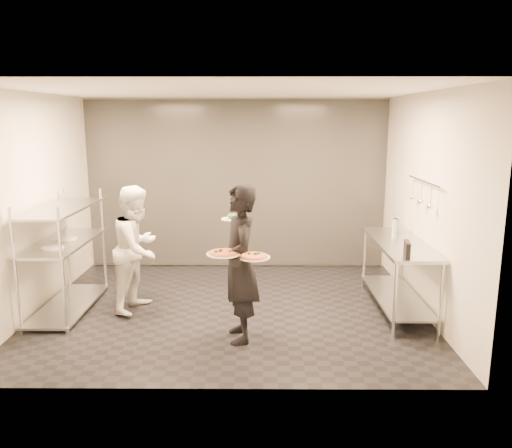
{
  "coord_description": "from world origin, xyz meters",
  "views": [
    {
      "loc": [
        0.38,
        -6.22,
        2.46
      ],
      "look_at": [
        0.33,
        0.24,
        1.1
      ],
      "focal_mm": 35.0,
      "sensor_mm": 36.0,
      "label": 1
    }
  ],
  "objects_px": {
    "chef": "(138,248)",
    "bottle_dark": "(395,225)",
    "salad_plate": "(232,217)",
    "bottle_clear": "(398,225)",
    "pizza_plate_near": "(223,253)",
    "prep_counter": "(398,264)",
    "waiter": "(240,264)",
    "pos_monitor": "(407,249)",
    "pizza_plate_far": "(254,256)",
    "pass_rack": "(64,252)",
    "bottle_green": "(395,229)"
  },
  "relations": [
    {
      "from": "pass_rack",
      "to": "pizza_plate_near",
      "type": "xyz_separation_m",
      "value": [
        2.15,
        -1.14,
        0.31
      ]
    },
    {
      "from": "waiter",
      "to": "pos_monitor",
      "type": "distance_m",
      "value": 1.91
    },
    {
      "from": "pizza_plate_far",
      "to": "pos_monitor",
      "type": "relative_size",
      "value": 1.38
    },
    {
      "from": "bottle_clear",
      "to": "bottle_dark",
      "type": "bearing_deg",
      "value": -136.27
    },
    {
      "from": "prep_counter",
      "to": "pos_monitor",
      "type": "distance_m",
      "value": 0.83
    },
    {
      "from": "salad_plate",
      "to": "pass_rack",
      "type": "bearing_deg",
      "value": 165.33
    },
    {
      "from": "bottle_green",
      "to": "bottle_clear",
      "type": "bearing_deg",
      "value": 69.16
    },
    {
      "from": "pass_rack",
      "to": "pos_monitor",
      "type": "bearing_deg",
      "value": -9.67
    },
    {
      "from": "pizza_plate_near",
      "to": "pizza_plate_far",
      "type": "bearing_deg",
      "value": 9.55
    },
    {
      "from": "pass_rack",
      "to": "bottle_dark",
      "type": "height_order",
      "value": "pass_rack"
    },
    {
      "from": "prep_counter",
      "to": "bottle_green",
      "type": "height_order",
      "value": "bottle_green"
    },
    {
      "from": "prep_counter",
      "to": "bottle_clear",
      "type": "distance_m",
      "value": 0.7
    },
    {
      "from": "prep_counter",
      "to": "bottle_dark",
      "type": "xyz_separation_m",
      "value": [
        0.08,
        0.52,
        0.4
      ]
    },
    {
      "from": "prep_counter",
      "to": "bottle_clear",
      "type": "xyz_separation_m",
      "value": [
        0.12,
        0.56,
        0.4
      ]
    },
    {
      "from": "bottle_green",
      "to": "chef",
      "type": "bearing_deg",
      "value": -176.97
    },
    {
      "from": "pass_rack",
      "to": "bottle_clear",
      "type": "distance_m",
      "value": 4.49
    },
    {
      "from": "prep_counter",
      "to": "pizza_plate_near",
      "type": "relative_size",
      "value": 5.03
    },
    {
      "from": "bottle_clear",
      "to": "waiter",
      "type": "bearing_deg",
      "value": -145.55
    },
    {
      "from": "chef",
      "to": "pos_monitor",
      "type": "bearing_deg",
      "value": -86.62
    },
    {
      "from": "waiter",
      "to": "bottle_clear",
      "type": "distance_m",
      "value": 2.6
    },
    {
      "from": "salad_plate",
      "to": "bottle_clear",
      "type": "xyz_separation_m",
      "value": [
        2.23,
        1.14,
        -0.33
      ]
    },
    {
      "from": "pizza_plate_near",
      "to": "bottle_dark",
      "type": "xyz_separation_m",
      "value": [
        2.26,
        1.66,
        -0.05
      ]
    },
    {
      "from": "pass_rack",
      "to": "chef",
      "type": "bearing_deg",
      "value": 1.2
    },
    {
      "from": "waiter",
      "to": "pizza_plate_far",
      "type": "relative_size",
      "value": 5.15
    },
    {
      "from": "pizza_plate_near",
      "to": "salad_plate",
      "type": "height_order",
      "value": "salad_plate"
    },
    {
      "from": "pos_monitor",
      "to": "bottle_green",
      "type": "relative_size",
      "value": 1.03
    },
    {
      "from": "salad_plate",
      "to": "bottle_clear",
      "type": "relative_size",
      "value": 1.22
    },
    {
      "from": "pass_rack",
      "to": "bottle_clear",
      "type": "bearing_deg",
      "value": 7.21
    },
    {
      "from": "salad_plate",
      "to": "bottle_dark",
      "type": "relative_size",
      "value": 1.23
    },
    {
      "from": "pizza_plate_far",
      "to": "bottle_clear",
      "type": "xyz_separation_m",
      "value": [
        1.98,
        1.65,
        -0.0
      ]
    },
    {
      "from": "chef",
      "to": "pass_rack",
      "type": "bearing_deg",
      "value": 107.31
    },
    {
      "from": "bottle_green",
      "to": "bottle_dark",
      "type": "relative_size",
      "value": 1.19
    },
    {
      "from": "chef",
      "to": "bottle_green",
      "type": "relative_size",
      "value": 6.71
    },
    {
      "from": "bottle_dark",
      "to": "prep_counter",
      "type": "bearing_deg",
      "value": -98.3
    },
    {
      "from": "pass_rack",
      "to": "waiter",
      "type": "distance_m",
      "value": 2.48
    },
    {
      "from": "bottle_dark",
      "to": "pizza_plate_near",
      "type": "bearing_deg",
      "value": -143.67
    },
    {
      "from": "bottle_clear",
      "to": "pizza_plate_far",
      "type": "bearing_deg",
      "value": -140.21
    },
    {
      "from": "chef",
      "to": "pizza_plate_near",
      "type": "height_order",
      "value": "chef"
    },
    {
      "from": "pizza_plate_far",
      "to": "bottle_dark",
      "type": "relative_size",
      "value": 1.68
    },
    {
      "from": "salad_plate",
      "to": "pos_monitor",
      "type": "bearing_deg",
      "value": -3.95
    },
    {
      "from": "salad_plate",
      "to": "bottle_dark",
      "type": "height_order",
      "value": "salad_plate"
    },
    {
      "from": "pizza_plate_near",
      "to": "salad_plate",
      "type": "relative_size",
      "value": 1.42
    },
    {
      "from": "salad_plate",
      "to": "bottle_clear",
      "type": "bearing_deg",
      "value": 27.08
    },
    {
      "from": "chef",
      "to": "bottle_dark",
      "type": "bearing_deg",
      "value": -65.61
    },
    {
      "from": "pizza_plate_near",
      "to": "pass_rack",
      "type": "bearing_deg",
      "value": 152.1
    },
    {
      "from": "pass_rack",
      "to": "salad_plate",
      "type": "xyz_separation_m",
      "value": [
        2.21,
        -0.58,
        0.58
      ]
    },
    {
      "from": "bottle_dark",
      "to": "bottle_clear",
      "type": "bearing_deg",
      "value": 43.73
    },
    {
      "from": "pizza_plate_far",
      "to": "pos_monitor",
      "type": "distance_m",
      "value": 1.78
    },
    {
      "from": "prep_counter",
      "to": "pos_monitor",
      "type": "height_order",
      "value": "pos_monitor"
    },
    {
      "from": "pizza_plate_near",
      "to": "pos_monitor",
      "type": "height_order",
      "value": "pizza_plate_near"
    }
  ]
}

